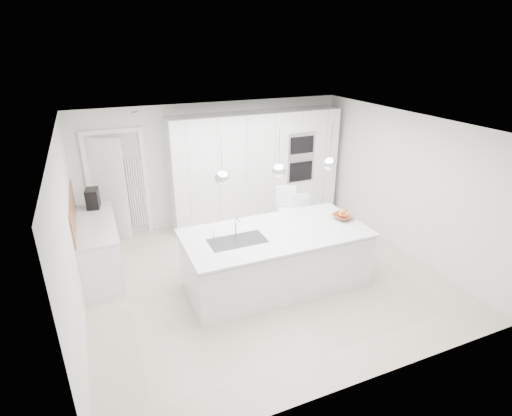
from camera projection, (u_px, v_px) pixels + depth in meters
name	position (u px, v px, depth m)	size (l,w,h in m)	color
floor	(263.00, 275.00, 6.64)	(5.50, 5.50, 0.00)	#C0AD9A
wall_back	(215.00, 164.00, 8.28)	(5.50, 5.50, 0.00)	silver
wall_left	(70.00, 238.00, 5.17)	(5.00, 5.00, 0.00)	silver
ceiling	(264.00, 125.00, 5.68)	(5.50, 5.50, 0.00)	white
tall_cabinets	(256.00, 168.00, 8.35)	(3.60, 0.60, 2.30)	white
oven_stack	(301.00, 158.00, 8.34)	(0.62, 0.04, 1.05)	#A5A5A8
doorway_frame	(118.00, 187.00, 7.65)	(1.11, 0.08, 2.13)	white
hallway_door	(105.00, 190.00, 7.52)	(0.82, 0.04, 2.00)	white
radiator	(137.00, 193.00, 7.82)	(0.32, 0.04, 1.40)	white
left_base_cabinets	(99.00, 248.00, 6.62)	(0.60, 1.80, 0.86)	white
left_worktop	(95.00, 223.00, 6.44)	(0.62, 1.82, 0.04)	silver
oak_backsplash	(73.00, 211.00, 6.24)	(0.02, 1.80, 0.50)	brown
island_base	(277.00, 260.00, 6.26)	(2.80, 1.20, 0.86)	white
island_worktop	(276.00, 233.00, 6.13)	(2.84, 1.40, 0.04)	silver
island_sink	(237.00, 246.00, 5.87)	(0.84, 0.44, 0.18)	#3F3F42
island_tap	(236.00, 226.00, 5.97)	(0.02, 0.02, 0.30)	white
pendant_left	(222.00, 178.00, 5.38)	(0.20, 0.20, 0.20)	white
pendant_mid	(279.00, 170.00, 5.69)	(0.20, 0.20, 0.20)	white
pendant_right	(330.00, 164.00, 5.99)	(0.20, 0.20, 0.20)	white
fruit_bowl	(343.00, 217.00, 6.55)	(0.33, 0.33, 0.08)	brown
espresso_machine	(93.00, 198.00, 6.95)	(0.20, 0.32, 0.34)	black
bar_stool_left	(289.00, 220.00, 7.29)	(0.39, 0.54, 1.18)	white
bar_stool_right	(303.00, 223.00, 7.33)	(0.34, 0.47, 1.03)	white
apple_a	(341.00, 214.00, 6.55)	(0.09, 0.09, 0.09)	red
apple_b	(342.00, 215.00, 6.52)	(0.08, 0.08, 0.08)	red
apple_c	(344.00, 214.00, 6.57)	(0.07, 0.07, 0.07)	red
banana_bunch	(344.00, 213.00, 6.49)	(0.22, 0.22, 0.03)	gold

